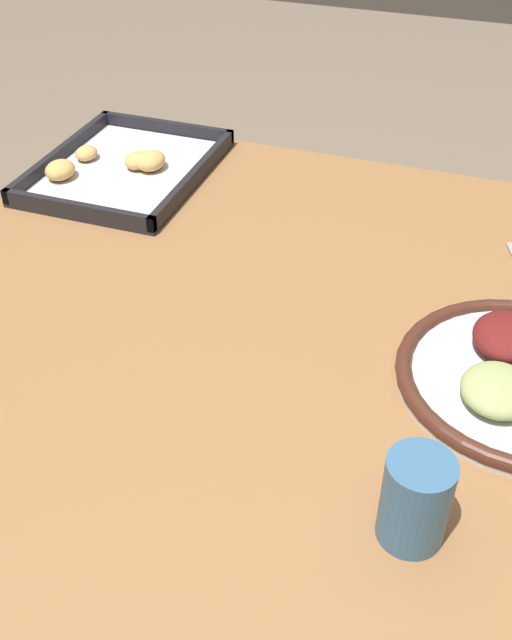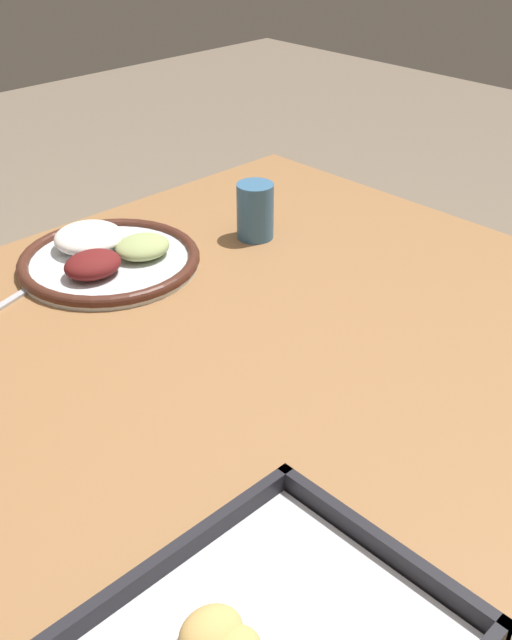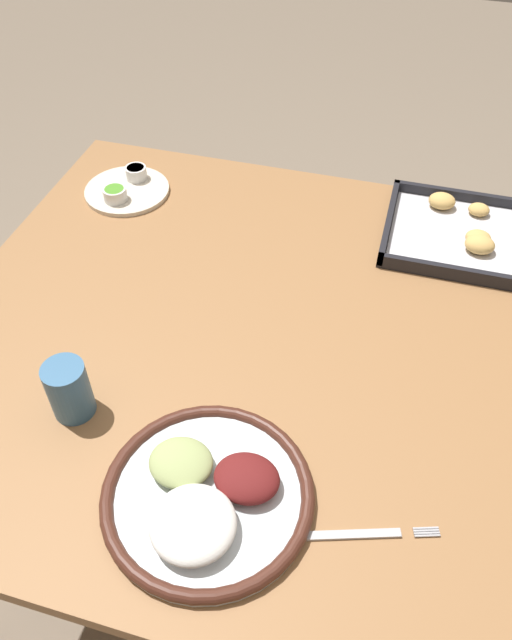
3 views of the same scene
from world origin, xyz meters
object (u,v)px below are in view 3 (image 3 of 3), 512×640
(saucer_plate, at_px, (126,188))
(drinking_cup, at_px, (69,390))
(fork, at_px, (350,535))
(dinner_plate, at_px, (207,495))
(baking_tray, at_px, (469,234))

(saucer_plate, bearing_deg, drinking_cup, -73.91)
(fork, bearing_deg, saucer_plate, 115.30)
(dinner_plate, xyz_separation_m, drinking_cup, (-0.25, 0.09, 0.03))
(saucer_plate, xyz_separation_m, drinking_cup, (0.16, -0.57, 0.04))
(saucer_plate, bearing_deg, fork, -46.84)
(fork, relative_size, drinking_cup, 2.13)
(fork, distance_m, saucer_plate, 0.90)
(fork, bearing_deg, dinner_plate, 163.30)
(dinner_plate, relative_size, baking_tray, 0.87)
(dinner_plate, distance_m, baking_tray, 0.77)
(saucer_plate, height_order, drinking_cup, drinking_cup)
(baking_tray, distance_m, drinking_cup, 0.84)
(baking_tray, xyz_separation_m, drinking_cup, (-0.58, -0.61, 0.04))
(fork, distance_m, drinking_cup, 0.46)
(drinking_cup, bearing_deg, dinner_plate, -20.24)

